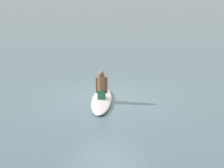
{
  "coord_description": "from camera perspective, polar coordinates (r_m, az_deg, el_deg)",
  "views": [
    {
      "loc": [
        -10.51,
        -6.91,
        4.07
      ],
      "look_at": [
        -0.18,
        -0.31,
        0.64
      ],
      "focal_mm": 58.89,
      "sensor_mm": 36.0,
      "label": 1
    }
  ],
  "objects": [
    {
      "name": "surfboard",
      "position": [
        12.87,
        -1.62,
        -2.51
      ],
      "size": [
        3.0,
        2.15,
        0.13
      ],
      "primitive_type": "ellipsoid",
      "rotation": [
        0.0,
        0.0,
        -2.61
      ],
      "color": "white",
      "rests_on": "ground"
    },
    {
      "name": "ground_plane",
      "position": [
        13.22,
        -0.73,
        -2.31
      ],
      "size": [
        400.0,
        400.0,
        0.0
      ],
      "primitive_type": "plane",
      "color": "slate"
    },
    {
      "name": "person_paddler",
      "position": [
        12.72,
        -1.63,
        -0.31
      ],
      "size": [
        0.42,
        0.41,
        0.99
      ],
      "rotation": [
        0.0,
        0.0,
        -2.61
      ],
      "color": "#26664C",
      "rests_on": "surfboard"
    }
  ]
}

